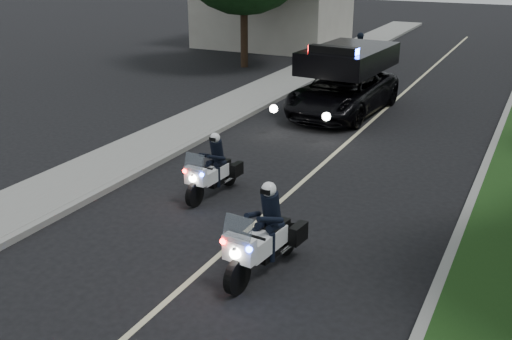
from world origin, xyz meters
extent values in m
plane|color=black|center=(0.00, 0.00, 0.00)|extent=(120.00, 120.00, 0.00)
cube|color=gray|center=(4.10, 10.00, 0.07)|extent=(0.20, 60.00, 0.15)
cube|color=gray|center=(-4.10, 10.00, 0.07)|extent=(0.20, 60.00, 0.15)
cube|color=gray|center=(-5.20, 10.00, 0.08)|extent=(2.00, 60.00, 0.16)
cube|color=#BFB78C|center=(0.00, 10.00, 0.00)|extent=(0.12, 50.00, 0.01)
imported|color=black|center=(-1.27, 13.13, 0.00)|extent=(2.97, 5.78, 2.73)
imported|color=black|center=(-2.66, 19.56, 0.00)|extent=(0.71, 1.67, 0.85)
imported|color=black|center=(-2.66, 19.56, 0.00)|extent=(0.69, 0.49, 1.82)
camera|label=1|loc=(5.29, -7.12, 5.74)|focal=42.09mm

